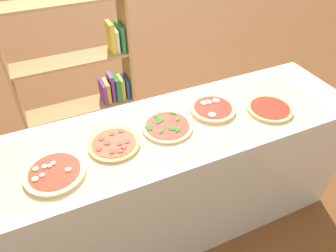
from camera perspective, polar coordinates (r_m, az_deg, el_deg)
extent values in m
plane|color=brown|center=(2.46, 0.00, -16.79)|extent=(12.00, 12.00, 0.00)
cube|color=beige|center=(2.09, 0.00, -9.97)|extent=(2.36, 0.65, 0.90)
cube|color=tan|center=(1.77, 0.00, -0.47)|extent=(1.92, 0.51, 0.00)
cylinder|color=#E5C17F|center=(1.61, -19.78, -7.94)|extent=(0.30, 0.30, 0.02)
cylinder|color=red|center=(1.61, -19.87, -7.67)|extent=(0.24, 0.24, 0.00)
cylinder|color=#C6B28E|center=(1.59, -17.61, -7.51)|extent=(0.03, 0.03, 0.01)
cylinder|color=#C6B28E|center=(1.60, -22.93, -8.83)|extent=(0.03, 0.03, 0.01)
cylinder|color=#C6B28E|center=(1.60, -21.82, -8.25)|extent=(0.02, 0.02, 0.01)
cylinder|color=#C6B28E|center=(1.64, -20.08, -6.34)|extent=(0.03, 0.03, 0.01)
cylinder|color=#C6B28E|center=(1.64, -21.43, -6.84)|extent=(0.03, 0.03, 0.01)
cylinder|color=#C6B28E|center=(1.64, -22.84, -7.16)|extent=(0.03, 0.03, 0.01)
cylinder|color=#C6B28E|center=(1.63, -20.64, -6.77)|extent=(0.02, 0.02, 0.01)
cylinder|color=tan|center=(1.69, -9.74, -3.24)|extent=(0.28, 0.28, 0.02)
cylinder|color=red|center=(1.68, -9.78, -3.00)|extent=(0.23, 0.23, 0.00)
cylinder|color=maroon|center=(1.67, -8.76, -3.14)|extent=(0.03, 0.03, 0.00)
cylinder|color=maroon|center=(1.68, -10.94, -3.07)|extent=(0.03, 0.03, 0.00)
cylinder|color=maroon|center=(1.74, -8.53, -0.86)|extent=(0.03, 0.03, 0.00)
cylinder|color=maroon|center=(1.73, -10.15, -1.40)|extent=(0.03, 0.03, 0.00)
cylinder|color=maroon|center=(1.63, -8.65, -4.41)|extent=(0.03, 0.03, 0.00)
cylinder|color=maroon|center=(1.63, -10.09, -4.53)|extent=(0.03, 0.03, 0.00)
cylinder|color=maroon|center=(1.66, -12.40, -4.10)|extent=(0.03, 0.03, 0.00)
cylinder|color=maroon|center=(1.64, -8.06, -3.86)|extent=(0.03, 0.03, 0.00)
cylinder|color=maroon|center=(1.71, -11.95, -2.32)|extent=(0.03, 0.03, 0.00)
cylinder|color=maroon|center=(1.67, -7.43, -2.78)|extent=(0.03, 0.03, 0.00)
cylinder|color=#E5C17F|center=(1.77, -0.12, -0.09)|extent=(0.29, 0.29, 0.01)
cylinder|color=red|center=(1.77, -0.12, 0.13)|extent=(0.25, 0.25, 0.00)
ellipsoid|color=#286B23|center=(1.80, 1.78, 1.21)|extent=(0.04, 0.04, 0.00)
ellipsoid|color=#286B23|center=(1.74, 1.09, -0.49)|extent=(0.04, 0.04, 0.00)
ellipsoid|color=#286B23|center=(1.74, -3.34, -0.40)|extent=(0.05, 0.06, 0.00)
ellipsoid|color=#286B23|center=(1.76, -3.47, -0.04)|extent=(0.05, 0.03, 0.00)
ellipsoid|color=#286B23|center=(1.80, -1.29, 1.05)|extent=(0.04, 0.04, 0.00)
ellipsoid|color=#286B23|center=(1.81, -1.67, 1.32)|extent=(0.05, 0.05, 0.00)
ellipsoid|color=#286B23|center=(1.73, 1.83, -0.70)|extent=(0.05, 0.05, 0.00)
ellipsoid|color=#286B23|center=(1.72, -1.26, -1.03)|extent=(0.05, 0.04, 0.00)
ellipsoid|color=#286B23|center=(1.85, 0.83, 2.36)|extent=(0.05, 0.05, 0.00)
ellipsoid|color=#286B23|center=(1.79, -1.69, 0.77)|extent=(0.05, 0.04, 0.00)
ellipsoid|color=#286B23|center=(1.74, 0.16, -0.36)|extent=(0.03, 0.05, 0.00)
ellipsoid|color=#286B23|center=(1.83, -2.11, 1.79)|extent=(0.05, 0.05, 0.00)
cylinder|color=#E5C17F|center=(1.92, 8.11, 3.10)|extent=(0.28, 0.28, 0.02)
cylinder|color=#AD2314|center=(1.91, 8.15, 3.39)|extent=(0.23, 0.23, 0.00)
cylinder|color=#EFE5CC|center=(1.93, 6.50, 4.19)|extent=(0.04, 0.04, 0.00)
cylinder|color=#EFE5CC|center=(1.96, 8.71, 4.59)|extent=(0.04, 0.04, 0.00)
cylinder|color=#EFE5CC|center=(1.94, 7.35, 4.37)|extent=(0.04, 0.04, 0.00)
cylinder|color=#EFE5CC|center=(1.84, 8.01, 2.05)|extent=(0.04, 0.04, 0.00)
cylinder|color=#DBB26B|center=(2.00, 17.95, 2.98)|extent=(0.28, 0.28, 0.02)
cylinder|color=#AD2314|center=(1.99, 18.01, 3.21)|extent=(0.23, 0.23, 0.00)
cube|color=#A87A47|center=(2.75, -7.29, 9.49)|extent=(0.02, 0.24, 1.35)
cube|color=#A87A47|center=(2.68, -25.62, 4.58)|extent=(0.02, 0.24, 1.35)
cube|color=#A87A47|center=(3.07, -14.13, -3.29)|extent=(0.87, 0.25, 0.02)
cube|color=#B22823|center=(3.06, -7.15, 0.39)|extent=(0.04, 0.18, 0.21)
cube|color=#47423D|center=(3.05, -8.04, 0.03)|extent=(0.04, 0.19, 0.20)
cube|color=#234799|center=(3.05, -8.73, -0.38)|extent=(0.03, 0.16, 0.17)
cube|color=orange|center=(3.02, -9.47, 0.05)|extent=(0.03, 0.17, 0.25)
cube|color=#753384|center=(3.03, -10.16, -0.65)|extent=(0.04, 0.16, 0.19)
cube|color=#47423D|center=(3.03, -11.01, -0.85)|extent=(0.04, 0.13, 0.19)
cube|color=#A87A47|center=(2.80, -15.55, 3.36)|extent=(0.87, 0.25, 0.02)
cube|color=#234799|center=(2.81, -7.71, 7.18)|extent=(0.03, 0.17, 0.18)
cube|color=gold|center=(2.80, -8.49, 7.04)|extent=(0.03, 0.15, 0.19)
cube|color=#2D753D|center=(2.79, -9.38, 6.97)|extent=(0.04, 0.20, 0.20)
cube|color=#753384|center=(2.77, -10.23, 6.99)|extent=(0.03, 0.16, 0.23)
cube|color=gold|center=(2.78, -11.01, 6.32)|extent=(0.03, 0.15, 0.18)
cube|color=#753384|center=(2.77, -11.70, 6.18)|extent=(0.03, 0.19, 0.18)
cube|color=#A87A47|center=(2.57, -17.28, 11.30)|extent=(0.87, 0.25, 0.02)
cube|color=#2D753D|center=(2.59, -8.64, 15.68)|extent=(0.03, 0.18, 0.21)
cube|color=silver|center=(2.59, -9.49, 15.17)|extent=(0.03, 0.14, 0.17)
cube|color=gold|center=(2.57, -10.32, 15.55)|extent=(0.04, 0.16, 0.23)
cube|color=#A87A47|center=(2.41, -19.42, 20.54)|extent=(0.87, 0.25, 0.02)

